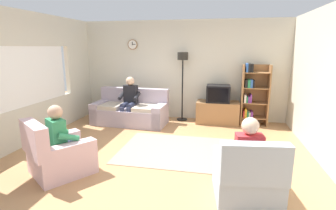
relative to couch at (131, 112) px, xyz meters
The scene contains 15 objects.
ground_plane 2.17m from the couch, 54.82° to the right, with size 12.00×12.00×0.00m, color #B27F51.
back_wall_assembly 1.85m from the couch, 36.15° to the left, with size 6.20×0.17×2.70m.
left_wall_assembly 2.58m from the couch, 133.23° to the right, with size 0.12×5.80×2.70m.
right_wall 4.58m from the couch, 23.20° to the right, with size 0.12×5.80×2.70m, color beige.
couch is the anchor object (origin of this frame).
tv_stand 2.30m from the couch, 12.39° to the left, with size 1.10×0.56×0.58m.
tv 2.35m from the couch, 11.79° to the left, with size 0.60×0.49×0.44m.
bookshelf 3.21m from the couch, 10.28° to the left, with size 0.68×0.36×1.58m.
floor_lamp 1.82m from the couch, 24.75° to the left, with size 0.28×0.28×1.85m.
armchair_near_window 2.88m from the couch, 93.10° to the right, with size 1.16×1.18×0.90m.
armchair_near_bookshelf 4.04m from the couch, 48.11° to the right, with size 0.90×0.97×0.90m.
area_rug 2.23m from the couch, 46.17° to the right, with size 2.20×1.70×0.01m, color gray.
person_on_couch 0.40m from the couch, 80.11° to the right, with size 0.53×0.55×1.24m.
person_in_left_armchair 2.82m from the couch, 92.13° to the right, with size 0.62×0.64×1.12m.
person_in_right_armchair 3.98m from the couch, 47.38° to the right, with size 0.55×0.57×1.12m.
Camera 1 is at (1.07, -4.49, 1.98)m, focal length 27.55 mm.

